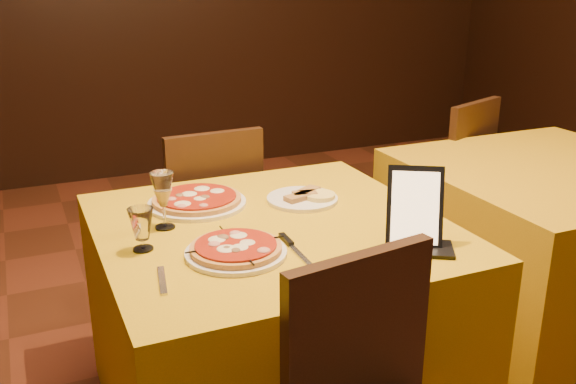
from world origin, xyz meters
name	(u,v)px	position (x,y,z in m)	size (l,w,h in m)	color
main_table	(272,325)	(-0.25, 0.38, 0.38)	(1.10, 1.10, 0.75)	#C79C0C
side_table	(543,248)	(1.09, 0.50, 0.38)	(1.10, 1.10, 0.75)	#B7880B
chair_main_far	(203,222)	(-0.25, 1.21, 0.46)	(0.46, 0.46, 0.91)	black
chair_side_far	(437,180)	(1.09, 1.28, 0.46)	(0.37, 0.37, 0.91)	black
pizza_near	(236,250)	(-0.44, 0.20, 0.77)	(0.30, 0.30, 0.03)	white
pizza_far	(197,201)	(-0.43, 0.65, 0.77)	(0.35, 0.35, 0.03)	white
cutlet_dish	(302,197)	(-0.07, 0.54, 0.76)	(0.25, 0.25, 0.03)	white
wine_glass	(163,200)	(-0.58, 0.48, 0.84)	(0.07, 0.07, 0.19)	#D9B97B
water_glass	(142,229)	(-0.68, 0.34, 0.81)	(0.07, 0.07, 0.13)	silver
tablet	(415,207)	(0.08, 0.06, 0.87)	(0.17, 0.01, 0.24)	black
knife	(297,252)	(-0.27, 0.14, 0.75)	(0.21, 0.02, 0.01)	silver
fork_near	(162,280)	(-0.67, 0.12, 0.75)	(0.16, 0.02, 0.01)	silver
fork_far	(215,192)	(-0.33, 0.75, 0.75)	(0.17, 0.02, 0.01)	#BABCC2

